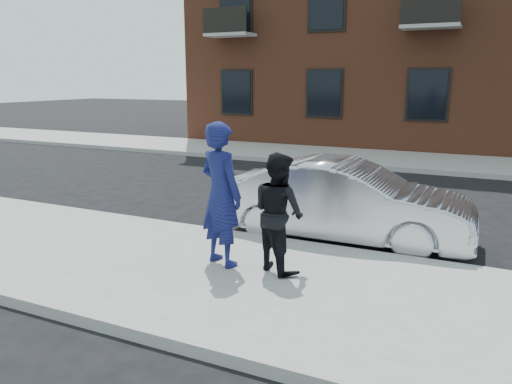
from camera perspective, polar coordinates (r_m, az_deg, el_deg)
The scene contains 8 objects.
ground at distance 6.84m, azimuth 3.57°, elevation -10.97°, with size 100.00×100.00×0.00m, color black.
near_sidewalk at distance 6.60m, azimuth 2.75°, elevation -11.17°, with size 50.00×3.50×0.15m, color gray.
near_curb at distance 8.17m, azimuth 7.65°, elevation -6.44°, with size 50.00×0.10×0.15m, color #999691.
far_sidewalk at distance 17.43m, azimuth 17.50°, elevation 3.39°, with size 50.00×3.50×0.15m, color gray.
far_curb at distance 15.67m, azimuth 16.56°, elevation 2.45°, with size 50.00×0.10×0.15m, color #999691.
silver_sedan at distance 8.70m, azimuth 10.24°, elevation -1.06°, with size 1.48×4.24×1.40m, color #B7BABF.
man_hoodie at distance 7.00m, azimuth -4.04°, elevation -0.27°, with size 0.87×0.72×2.04m.
man_peacoat at distance 6.81m, azimuth 2.59°, elevation -2.34°, with size 1.01×0.94×1.65m.
Camera 1 is at (2.29, -5.82, 2.76)m, focal length 35.00 mm.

